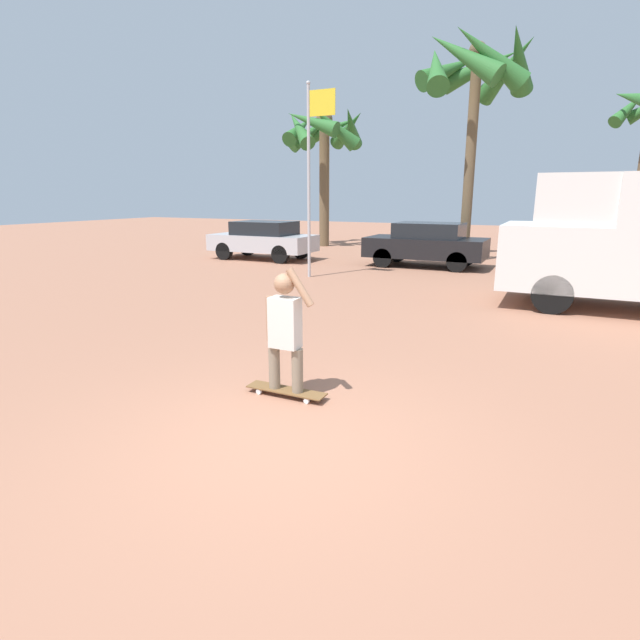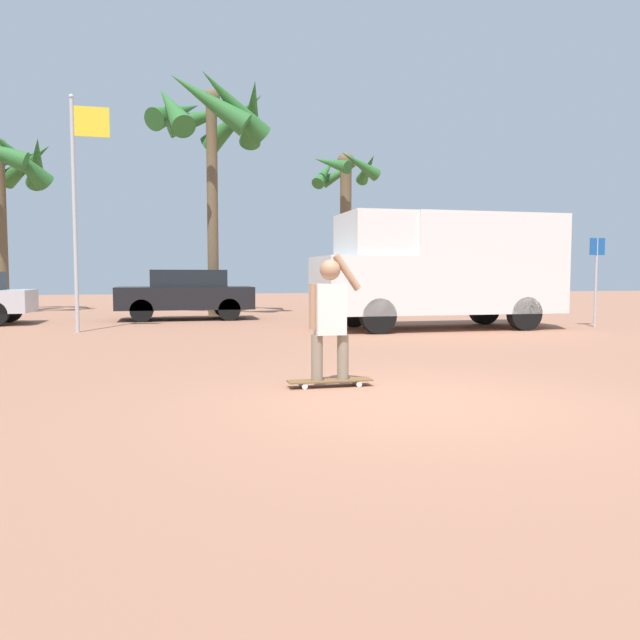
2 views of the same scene
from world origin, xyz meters
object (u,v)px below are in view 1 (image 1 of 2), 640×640
parked_car_black (427,244)px  palm_tree_far_left (324,134)px  parked_car_silver (263,239)px  flagpole (311,167)px  skateboard (286,391)px  palm_tree_center_background (477,72)px  person_skateboarder (285,325)px

parked_car_black → palm_tree_far_left: bearing=141.4°
parked_car_silver → flagpole: 5.39m
skateboard → parked_car_black: (-1.34, 12.21, 0.73)m
parked_car_silver → parked_car_black: bearing=6.2°
palm_tree_center_background → parked_car_silver: bearing=-160.9°
parked_car_black → parked_car_silver: parked_car_black is taller
parked_car_black → flagpole: bearing=-124.0°
palm_tree_center_background → palm_tree_far_left: palm_tree_center_background is taller
person_skateboarder → parked_car_black: bearing=96.3°
parked_car_silver → palm_tree_center_background: bearing=19.1°
person_skateboarder → flagpole: size_ratio=0.28×
parked_car_silver → palm_tree_far_left: (-0.15, 5.77, 4.45)m
person_skateboarder → palm_tree_center_background: size_ratio=0.20×
skateboard → person_skateboarder: (-0.00, 0.00, 0.84)m
palm_tree_center_background → person_skateboarder: bearing=-88.6°
parked_car_black → person_skateboarder: bearing=-83.7°
parked_car_black → palm_tree_far_left: 9.27m
person_skateboarder → parked_car_silver: size_ratio=0.38×
parked_car_black → flagpole: size_ratio=0.73×
parked_car_black → palm_tree_far_left: size_ratio=0.63×
skateboard → flagpole: bearing=114.8°
person_skateboarder → palm_tree_far_left: bearing=114.0°
flagpole → parked_car_black: bearing=56.0°
parked_car_silver → palm_tree_far_left: bearing=91.5°
palm_tree_center_background → palm_tree_far_left: 8.15m
skateboard → parked_car_black: bearing=96.3°
skateboard → parked_car_silver: parked_car_silver is taller
parked_car_black → parked_car_silver: size_ratio=1.00×
parked_car_silver → palm_tree_center_background: (7.20, 2.50, 5.75)m
parked_car_silver → person_skateboarder: bearing=-56.8°
person_skateboarder → flagpole: (-3.89, 8.43, 2.32)m
skateboard → parked_car_black: 12.31m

